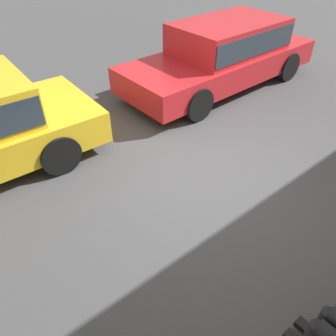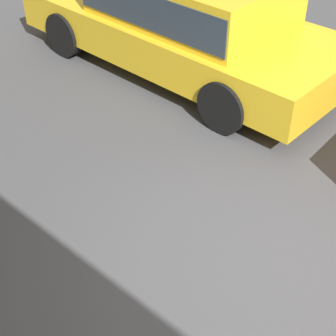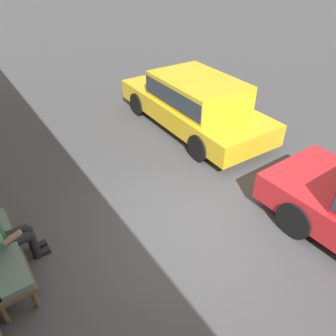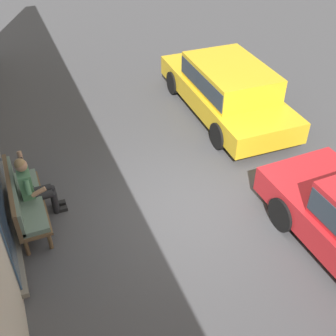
% 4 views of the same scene
% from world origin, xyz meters
% --- Properties ---
extents(ground_plane, '(60.00, 60.00, 0.00)m').
position_xyz_m(ground_plane, '(0.00, 0.00, 0.00)').
color(ground_plane, '#424244').
extents(parked_car_near, '(4.72, 1.88, 1.38)m').
position_xyz_m(parked_car_near, '(-2.61, -2.20, 0.76)').
color(parked_car_near, red).
rests_on(parked_car_near, ground_plane).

